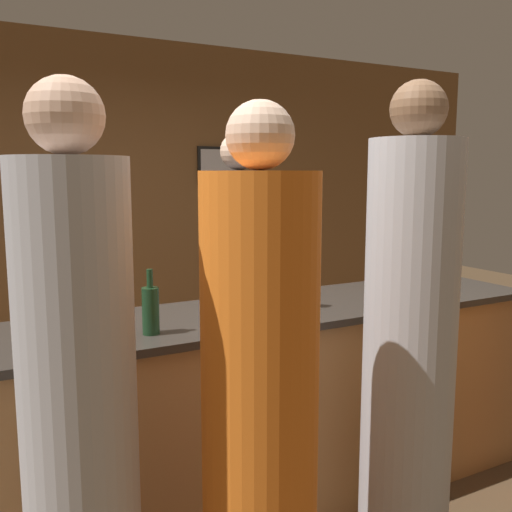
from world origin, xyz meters
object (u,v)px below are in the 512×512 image
object	(u,v)px
guest_2	(409,358)
wine_bottle_1	(151,309)
guest_1	(260,421)
wine_bottle_0	(382,286)
guest_3	(80,430)
bartender	(239,298)

from	to	relation	value
guest_2	wine_bottle_1	distance (m)	1.07
guest_1	wine_bottle_0	world-z (taller)	guest_1
wine_bottle_1	guest_3	bearing A→B (deg)	-126.78
guest_1	wine_bottle_1	world-z (taller)	guest_1
bartender	wine_bottle_1	world-z (taller)	bartender
guest_1	wine_bottle_0	xyz separation A→B (m)	(0.98, 0.55, 0.26)
guest_1	guest_2	bearing A→B (deg)	8.02
wine_bottle_0	wine_bottle_1	size ratio (longest dim) A/B	1.12
guest_2	guest_3	world-z (taller)	guest_2
guest_1	wine_bottle_1	distance (m)	0.73
bartender	wine_bottle_0	bearing A→B (deg)	105.33
guest_1	bartender	bearing A→B (deg)	65.68
guest_3	guest_1	bearing A→B (deg)	-14.21
bartender	guest_2	xyz separation A→B (m)	(0.04, -1.45, 0.04)
wine_bottle_1	guest_2	bearing A→B (deg)	-32.70
guest_1	guest_2	distance (m)	0.75
guest_3	wine_bottle_0	xyz separation A→B (m)	(1.53, 0.41, 0.23)
bartender	wine_bottle_1	size ratio (longest dim) A/B	7.07
bartender	guest_3	distance (m)	1.89
guest_1	guest_2	xyz separation A→B (m)	(0.74, 0.10, 0.07)
guest_2	wine_bottle_0	xyz separation A→B (m)	(0.24, 0.45, 0.19)
guest_2	guest_3	bearing A→B (deg)	178.48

